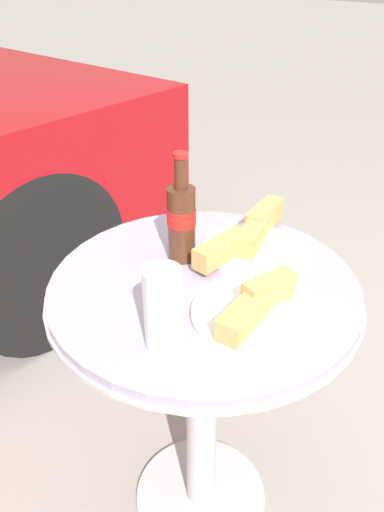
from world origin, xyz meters
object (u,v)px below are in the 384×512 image
at_px(cola_bottle_left, 181,219).
at_px(lunch_plate_near, 248,239).
at_px(bistro_table, 203,351).
at_px(drinking_glass, 163,312).
at_px(lunch_plate_far, 254,310).

distance_m(cola_bottle_left, lunch_plate_near, 0.17).
xyz_separation_m(bistro_table, cola_bottle_left, (0.04, 0.10, 0.30)).
xyz_separation_m(bistro_table, drinking_glass, (-0.20, -0.07, 0.27)).
relative_size(cola_bottle_left, drinking_glass, 1.58).
bearing_deg(lunch_plate_near, bistro_table, -177.71).
xyz_separation_m(lunch_plate_near, lunch_plate_far, (-0.21, -0.16, -0.01)).
height_order(bistro_table, lunch_plate_far, lunch_plate_far).
bearing_deg(bistro_table, drinking_glass, -160.65).
relative_size(bistro_table, lunch_plate_near, 2.32).
bearing_deg(bistro_table, lunch_plate_far, -103.20).
height_order(drinking_glass, lunch_plate_near, drinking_glass).
xyz_separation_m(cola_bottle_left, lunch_plate_near, (0.13, -0.09, -0.07)).
bearing_deg(bistro_table, cola_bottle_left, 67.05).
height_order(cola_bottle_left, drinking_glass, cola_bottle_left).
height_order(bistro_table, drinking_glass, drinking_glass).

